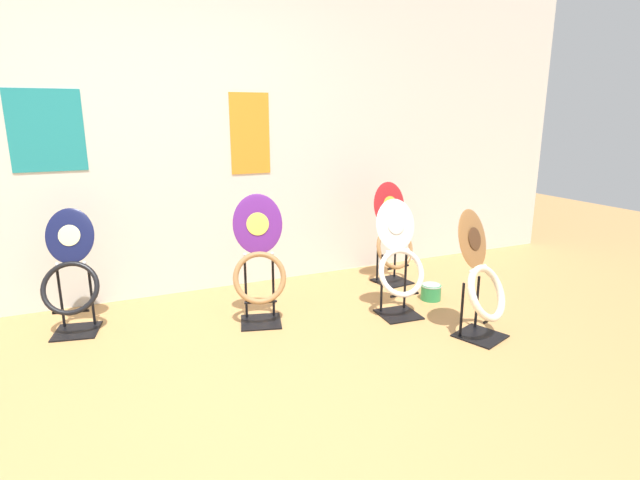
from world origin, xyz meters
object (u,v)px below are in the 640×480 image
toilet_seat_display_woodgrain (482,280)px  toilet_seat_display_white_plain (399,262)px  toilet_seat_display_purple_note (259,263)px  toilet_seat_display_crimson_swirl (393,238)px  toilet_seat_display_navy_moon (71,273)px  paint_can (431,291)px

toilet_seat_display_woodgrain → toilet_seat_display_white_plain: size_ratio=1.00×
toilet_seat_display_purple_note → toilet_seat_display_white_plain: size_ratio=1.07×
toilet_seat_display_purple_note → toilet_seat_display_crimson_swirl: bearing=15.3°
toilet_seat_display_navy_moon → paint_can: size_ratio=5.05×
toilet_seat_display_navy_moon → toilet_seat_display_white_plain: (2.15, -0.66, -0.01)m
toilet_seat_display_navy_moon → paint_can: bearing=-11.5°
toilet_seat_display_crimson_swirl → toilet_seat_display_purple_note: toilet_seat_display_purple_note is taller
toilet_seat_display_white_plain → toilet_seat_display_woodgrain: bearing=-61.8°
toilet_seat_display_white_plain → paint_can: (0.41, 0.15, -0.33)m
toilet_seat_display_crimson_swirl → toilet_seat_display_white_plain: size_ratio=1.03×
toilet_seat_display_navy_moon → toilet_seat_display_white_plain: toilet_seat_display_white_plain is taller
toilet_seat_display_woodgrain → toilet_seat_display_navy_moon: bearing=153.8°
toilet_seat_display_crimson_swirl → toilet_seat_display_navy_moon: 2.50m
toilet_seat_display_crimson_swirl → toilet_seat_display_woodgrain: 1.18m
paint_can → toilet_seat_display_crimson_swirl: bearing=96.2°
toilet_seat_display_white_plain → toilet_seat_display_navy_moon: bearing=162.8°
toilet_seat_display_crimson_swirl → toilet_seat_display_navy_moon: size_ratio=1.06×
toilet_seat_display_crimson_swirl → toilet_seat_display_white_plain: 0.74m
toilet_seat_display_navy_moon → toilet_seat_display_purple_note: size_ratio=0.91×
toilet_seat_display_white_plain → paint_can: size_ratio=5.17×
toilet_seat_display_navy_moon → paint_can: (2.56, -0.52, -0.34)m
toilet_seat_display_crimson_swirl → toilet_seat_display_woodgrain: size_ratio=1.04×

